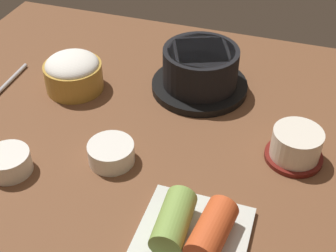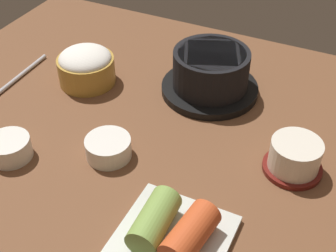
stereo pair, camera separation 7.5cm
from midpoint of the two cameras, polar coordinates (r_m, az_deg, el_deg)
dining_table at (r=79.69cm, az=2.02°, el=-1.10°), size 100.00×76.00×2.00cm
stone_pot at (r=86.39cm, az=7.81°, el=6.41°), size 18.32×18.32×8.59cm
rice_bowl at (r=89.52cm, az=-7.78°, el=7.32°), size 10.95×10.95×7.14cm
tea_cup_with_saucer at (r=73.29cm, az=18.22°, el=-4.01°), size 9.23×9.23×5.48cm
banchan_cup_center at (r=73.18cm, az=-4.53°, el=-2.77°), size 7.36×7.36×3.29cm
kimchi_plate at (r=61.49cm, az=4.09°, el=-13.18°), size 14.64×14.64×5.33cm
side_bowl_near at (r=75.86cm, az=-16.43°, el=-2.71°), size 6.84×6.84×3.47cm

